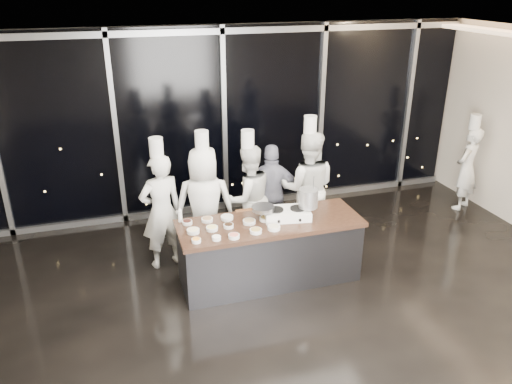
{
  "coord_description": "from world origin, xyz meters",
  "views": [
    {
      "loc": [
        -1.91,
        -4.72,
        3.87
      ],
      "look_at": [
        -0.1,
        1.2,
        1.21
      ],
      "focal_mm": 35.0,
      "sensor_mm": 36.0,
      "label": 1
    }
  ],
  "objects_px": {
    "stove": "(287,213)",
    "chef_far_left": "(161,210)",
    "frying_pan": "(262,208)",
    "chef_center": "(248,198)",
    "chef_side": "(467,167)",
    "stock_pot": "(308,198)",
    "chef_left": "(205,205)",
    "demo_counter": "(270,251)",
    "guest": "(272,193)",
    "chef_right": "(307,188)"
  },
  "relations": [
    {
      "from": "chef_center",
      "to": "chef_side",
      "type": "xyz_separation_m",
      "value": [
        4.13,
        0.26,
        -0.06
      ]
    },
    {
      "from": "chef_left",
      "to": "chef_center",
      "type": "distance_m",
      "value": 0.71
    },
    {
      "from": "chef_center",
      "to": "chef_right",
      "type": "relative_size",
      "value": 0.93
    },
    {
      "from": "demo_counter",
      "to": "guest",
      "type": "distance_m",
      "value": 1.24
    },
    {
      "from": "chef_right",
      "to": "chef_side",
      "type": "bearing_deg",
      "value": -153.22
    },
    {
      "from": "frying_pan",
      "to": "chef_center",
      "type": "xyz_separation_m",
      "value": [
        0.06,
        0.88,
        -0.23
      ]
    },
    {
      "from": "stock_pot",
      "to": "chef_center",
      "type": "distance_m",
      "value": 1.17
    },
    {
      "from": "stove",
      "to": "chef_right",
      "type": "distance_m",
      "value": 1.09
    },
    {
      "from": "chef_far_left",
      "to": "chef_center",
      "type": "xyz_separation_m",
      "value": [
        1.31,
        0.14,
        -0.03
      ]
    },
    {
      "from": "stock_pot",
      "to": "chef_side",
      "type": "relative_size",
      "value": 0.15
    },
    {
      "from": "guest",
      "to": "chef_right",
      "type": "xyz_separation_m",
      "value": [
        0.5,
        -0.21,
        0.12
      ]
    },
    {
      "from": "chef_far_left",
      "to": "stove",
      "type": "bearing_deg",
      "value": 138.49
    },
    {
      "from": "stock_pot",
      "to": "guest",
      "type": "relative_size",
      "value": 0.16
    },
    {
      "from": "chef_far_left",
      "to": "chef_left",
      "type": "height_order",
      "value": "chef_left"
    },
    {
      "from": "stove",
      "to": "chef_center",
      "type": "relative_size",
      "value": 0.35
    },
    {
      "from": "chef_center",
      "to": "guest",
      "type": "height_order",
      "value": "chef_center"
    },
    {
      "from": "chef_left",
      "to": "chef_far_left",
      "type": "bearing_deg",
      "value": 9.34
    },
    {
      "from": "stock_pot",
      "to": "chef_side",
      "type": "height_order",
      "value": "chef_side"
    },
    {
      "from": "stove",
      "to": "chef_far_left",
      "type": "bearing_deg",
      "value": 162.43
    },
    {
      "from": "chef_far_left",
      "to": "chef_right",
      "type": "height_order",
      "value": "chef_right"
    },
    {
      "from": "chef_center",
      "to": "guest",
      "type": "bearing_deg",
      "value": -173.65
    },
    {
      "from": "frying_pan",
      "to": "guest",
      "type": "height_order",
      "value": "guest"
    },
    {
      "from": "chef_left",
      "to": "guest",
      "type": "xyz_separation_m",
      "value": [
        1.12,
        0.3,
        -0.1
      ]
    },
    {
      "from": "frying_pan",
      "to": "chef_left",
      "type": "distance_m",
      "value": 0.98
    },
    {
      "from": "stove",
      "to": "chef_left",
      "type": "xyz_separation_m",
      "value": [
        -0.97,
        0.77,
        -0.08
      ]
    },
    {
      "from": "chef_far_left",
      "to": "chef_left",
      "type": "bearing_deg",
      "value": 163.15
    },
    {
      "from": "demo_counter",
      "to": "chef_left",
      "type": "relative_size",
      "value": 1.24
    },
    {
      "from": "stove",
      "to": "chef_side",
      "type": "xyz_separation_m",
      "value": [
        3.86,
        1.19,
        -0.18
      ]
    },
    {
      "from": "stock_pot",
      "to": "chef_side",
      "type": "xyz_separation_m",
      "value": [
        3.57,
        1.23,
        -0.39
      ]
    },
    {
      "from": "frying_pan",
      "to": "stock_pot",
      "type": "xyz_separation_m",
      "value": [
        0.62,
        -0.09,
        0.1
      ]
    },
    {
      "from": "chef_far_left",
      "to": "chef_left",
      "type": "relative_size",
      "value": 0.98
    },
    {
      "from": "chef_right",
      "to": "stove",
      "type": "bearing_deg",
      "value": 73.58
    },
    {
      "from": "chef_far_left",
      "to": "chef_center",
      "type": "distance_m",
      "value": 1.32
    },
    {
      "from": "chef_center",
      "to": "chef_right",
      "type": "bearing_deg",
      "value": 163.54
    },
    {
      "from": "demo_counter",
      "to": "chef_far_left",
      "type": "distance_m",
      "value": 1.63
    },
    {
      "from": "stove",
      "to": "chef_side",
      "type": "distance_m",
      "value": 4.04
    },
    {
      "from": "chef_side",
      "to": "demo_counter",
      "type": "bearing_deg",
      "value": -11.98
    },
    {
      "from": "chef_side",
      "to": "chef_far_left",
      "type": "bearing_deg",
      "value": -24.5
    },
    {
      "from": "chef_far_left",
      "to": "guest",
      "type": "relative_size",
      "value": 1.22
    },
    {
      "from": "demo_counter",
      "to": "guest",
      "type": "xyz_separation_m",
      "value": [
        0.41,
        1.12,
        0.34
      ]
    },
    {
      "from": "stove",
      "to": "frying_pan",
      "type": "relative_size",
      "value": 1.21
    },
    {
      "from": "stock_pot",
      "to": "guest",
      "type": "height_order",
      "value": "guest"
    },
    {
      "from": "demo_counter",
      "to": "stove",
      "type": "xyz_separation_m",
      "value": [
        0.25,
        0.04,
        0.51
      ]
    },
    {
      "from": "stove",
      "to": "guest",
      "type": "bearing_deg",
      "value": 90.77
    },
    {
      "from": "frying_pan",
      "to": "chef_side",
      "type": "xyz_separation_m",
      "value": [
        4.19,
        1.14,
        -0.28
      ]
    },
    {
      "from": "demo_counter",
      "to": "stove",
      "type": "relative_size",
      "value": 3.71
    },
    {
      "from": "frying_pan",
      "to": "guest",
      "type": "bearing_deg",
      "value": 73.74
    },
    {
      "from": "chef_center",
      "to": "chef_side",
      "type": "bearing_deg",
      "value": 171.28
    },
    {
      "from": "stove",
      "to": "frying_pan",
      "type": "xyz_separation_m",
      "value": [
        -0.33,
        0.05,
        0.1
      ]
    },
    {
      "from": "demo_counter",
      "to": "frying_pan",
      "type": "distance_m",
      "value": 0.62
    }
  ]
}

